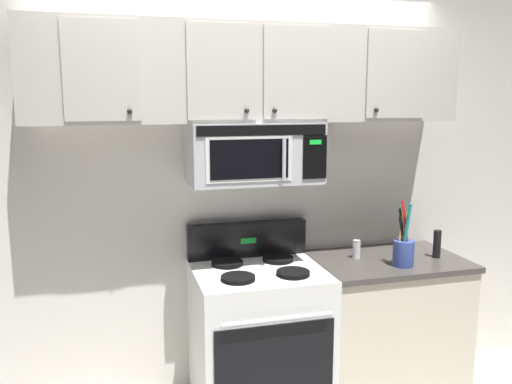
{
  "coord_description": "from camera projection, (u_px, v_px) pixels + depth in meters",
  "views": [
    {
      "loc": [
        -0.8,
        -2.43,
        1.88
      ],
      "look_at": [
        0.0,
        0.49,
        1.35
      ],
      "focal_mm": 37.14,
      "sensor_mm": 36.0,
      "label": 1
    }
  ],
  "objects": [
    {
      "name": "salt_shaker",
      "position": [
        356.0,
        249.0,
        3.3
      ],
      "size": [
        0.05,
        0.05,
        0.12
      ],
      "color": "white",
      "rests_on": "counter_segment"
    },
    {
      "name": "counter_segment",
      "position": [
        385.0,
        325.0,
        3.39
      ],
      "size": [
        0.93,
        0.65,
        0.9
      ],
      "color": "beige",
      "rests_on": "ground_plane"
    },
    {
      "name": "utensil_crock_blue",
      "position": [
        403.0,
        249.0,
        3.14
      ],
      "size": [
        0.12,
        0.12,
        0.4
      ],
      "color": "#384C9E",
      "rests_on": "counter_segment"
    },
    {
      "name": "stove_range",
      "position": [
        259.0,
        339.0,
        3.16
      ],
      "size": [
        0.76,
        0.69,
        1.12
      ],
      "color": "white",
      "rests_on": "ground_plane"
    },
    {
      "name": "upper_cabinets",
      "position": [
        252.0,
        74.0,
        3.03
      ],
      "size": [
        2.5,
        0.36,
        0.55
      ],
      "color": "#BCB7AD"
    },
    {
      "name": "pepper_mill",
      "position": [
        437.0,
        244.0,
        3.31
      ],
      "size": [
        0.05,
        0.05,
        0.17
      ],
      "primitive_type": "cylinder",
      "color": "black",
      "rests_on": "counter_segment"
    },
    {
      "name": "over_range_microwave",
      "position": [
        254.0,
        153.0,
        3.08
      ],
      "size": [
        0.76,
        0.43,
        0.35
      ],
      "color": "#B7BABF"
    },
    {
      "name": "back_wall",
      "position": [
        244.0,
        184.0,
        3.36
      ],
      "size": [
        5.2,
        0.1,
        2.7
      ],
      "primitive_type": "cube",
      "color": "silver",
      "rests_on": "ground_plane"
    }
  ]
}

